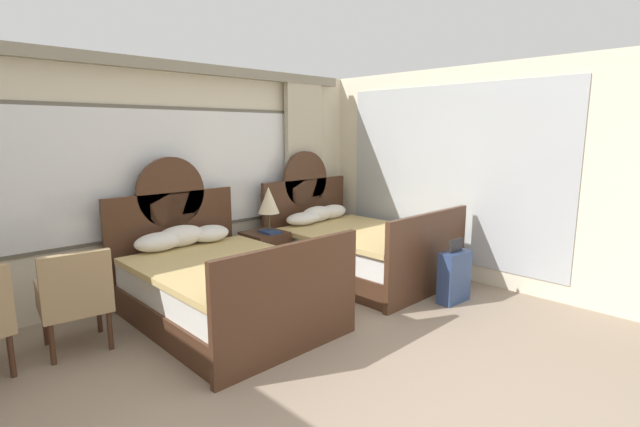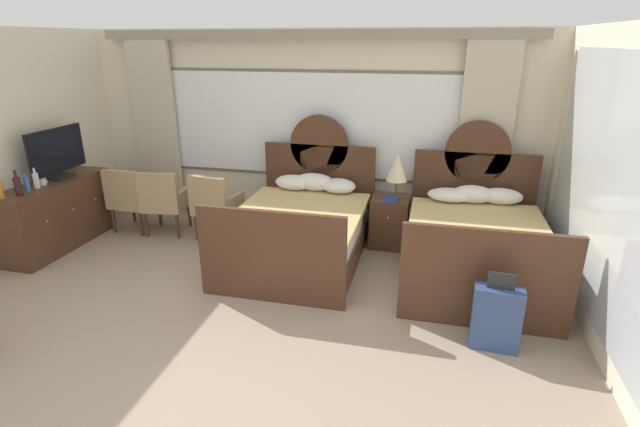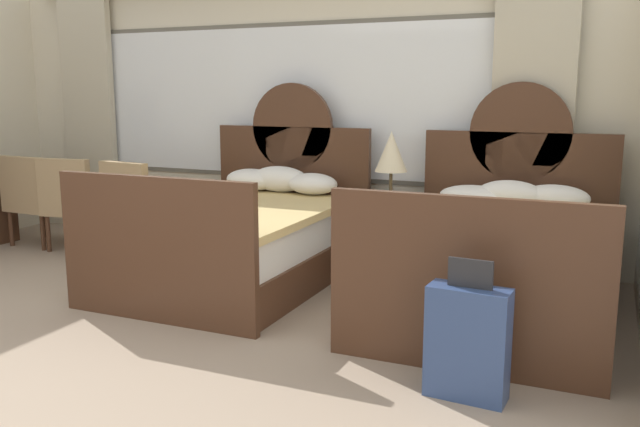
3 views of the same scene
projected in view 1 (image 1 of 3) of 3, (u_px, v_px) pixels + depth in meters
The scene contains 9 objects.
wall_back_window at pixel (145, 176), 5.14m from camera, with size 6.37×0.22×2.70m.
wall_right_mirror at pixel (468, 175), 5.77m from camera, with size 0.08×4.50×2.70m.
bed_near_window at pixel (221, 285), 4.61m from camera, with size 1.54×2.15×1.62m.
bed_near_mirror at pixel (356, 249), 6.01m from camera, with size 1.54×2.15×1.62m.
nightstand_between_beds at pixel (265, 257), 5.76m from camera, with size 0.47×0.50×0.66m.
table_lamp_on_nightstand at pixel (269, 201), 5.66m from camera, with size 0.27×0.27×0.57m.
book_on_nightstand at pixel (270, 232), 5.64m from camera, with size 0.18×0.26×0.03m.
armchair_by_window_left at pixel (75, 295), 3.93m from camera, with size 0.61×0.61×0.92m.
suitcase_on_floor at pixel (454, 277), 5.10m from camera, with size 0.42×0.20×0.73m.
Camera 1 is at (-2.14, -1.16, 1.90)m, focal length 25.59 mm.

